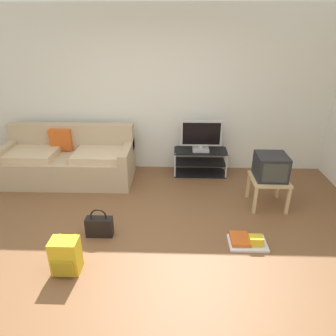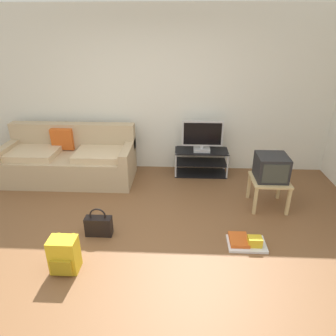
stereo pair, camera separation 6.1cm
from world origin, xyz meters
name	(u,v)px [view 2 (the right image)]	position (x,y,z in m)	size (l,w,h in m)	color
ground_plane	(137,254)	(0.00, 0.00, -0.01)	(9.00, 9.80, 0.02)	brown
wall_back	(154,92)	(0.00, 2.45, 1.35)	(9.00, 0.10, 2.70)	silver
couch	(70,160)	(-1.37, 1.87, 0.33)	(2.11, 0.88, 0.88)	tan
tv_stand	(201,162)	(0.83, 2.14, 0.22)	(0.90, 0.40, 0.44)	black
flat_tv	(202,136)	(0.83, 2.12, 0.70)	(0.68, 0.22, 0.52)	#B2B2B7
side_table	(269,183)	(1.72, 1.11, 0.36)	(0.50, 0.50, 0.43)	tan
crt_tv	(271,167)	(1.72, 1.13, 0.60)	(0.41, 0.42, 0.34)	#232326
backpack	(64,255)	(-0.71, -0.29, 0.19)	(0.29, 0.27, 0.39)	gold
handbag	(99,225)	(-0.51, 0.33, 0.13)	(0.33, 0.13, 0.38)	black
floor_tray	(246,242)	(1.27, 0.21, 0.04)	(0.45, 0.33, 0.14)	silver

